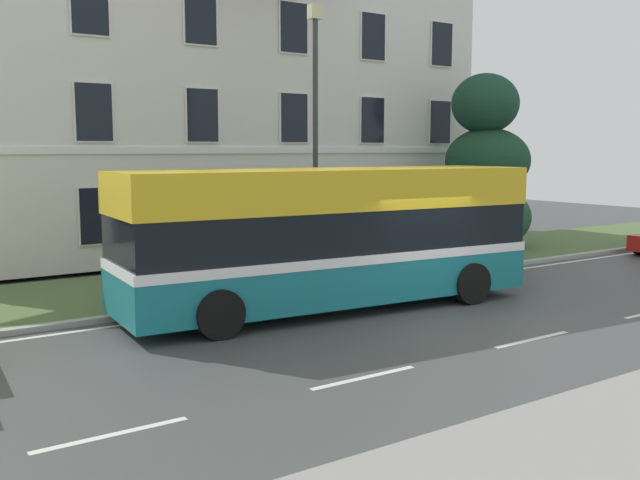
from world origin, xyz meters
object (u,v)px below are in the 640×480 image
at_px(evergreen_tree, 482,180).
at_px(street_lamp_post, 315,125).
at_px(single_decker_bus, 330,236).
at_px(litter_bin, 439,243).
at_px(georgian_townhouse, 193,86).

distance_m(evergreen_tree, street_lamp_post, 8.73).
distance_m(single_decker_bus, litter_bin, 6.70).
relative_size(single_decker_bus, litter_bin, 7.84).
height_order(single_decker_bus, litter_bin, single_decker_bus).
bearing_deg(evergreen_tree, single_decker_bus, -154.00).
bearing_deg(litter_bin, single_decker_bus, -155.06).
relative_size(evergreen_tree, street_lamp_post, 0.88).
xyz_separation_m(evergreen_tree, single_decker_bus, (-10.04, -4.89, -0.81)).
bearing_deg(litter_bin, street_lamp_post, 176.48).
distance_m(street_lamp_post, litter_bin, 5.56).
bearing_deg(single_decker_bus, street_lamp_post, 65.66).
xyz_separation_m(georgian_townhouse, litter_bin, (4.05, -8.59, -5.07)).
height_order(single_decker_bus, street_lamp_post, street_lamp_post).
height_order(georgian_townhouse, single_decker_bus, georgian_townhouse).
xyz_separation_m(single_decker_bus, litter_bin, (6.02, 2.80, -0.91)).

